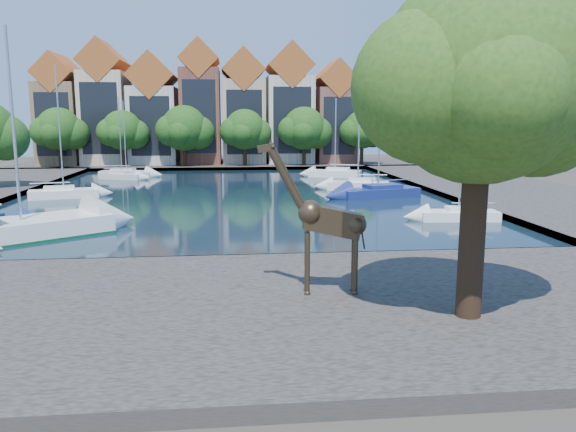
% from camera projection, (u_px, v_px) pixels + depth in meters
% --- Properties ---
extents(ground, '(160.00, 160.00, 0.00)m').
position_uv_depth(ground, '(231.00, 265.00, 26.07)').
color(ground, '#38332B').
rests_on(ground, ground).
extents(water_basin, '(38.00, 50.00, 0.08)m').
position_uv_depth(water_basin, '(231.00, 195.00, 49.59)').
color(water_basin, black).
rests_on(water_basin, ground).
extents(near_quay, '(50.00, 14.00, 0.50)m').
position_uv_depth(near_quay, '(232.00, 310.00, 19.17)').
color(near_quay, '#494440').
rests_on(near_quay, ground).
extents(far_quay, '(60.00, 16.00, 0.50)m').
position_uv_depth(far_quay, '(230.00, 164.00, 80.92)').
color(far_quay, '#494440').
rests_on(far_quay, ground).
extents(right_quay, '(14.00, 52.00, 0.50)m').
position_uv_depth(right_quay, '(501.00, 189.00, 52.06)').
color(right_quay, '#494440').
rests_on(right_quay, ground).
extents(plane_tree, '(8.32, 6.40, 10.62)m').
position_uv_depth(plane_tree, '(485.00, 86.00, 16.70)').
color(plane_tree, '#332114').
rests_on(plane_tree, near_quay).
extents(townhouse_west_end, '(5.44, 9.18, 14.93)m').
position_uv_depth(townhouse_west_end, '(62.00, 114.00, 77.39)').
color(townhouse_west_end, '#806446').
rests_on(townhouse_west_end, far_quay).
extents(townhouse_west_mid, '(5.94, 9.18, 16.79)m').
position_uv_depth(townhouse_west_mid, '(106.00, 108.00, 77.84)').
color(townhouse_west_mid, beige).
rests_on(townhouse_west_mid, far_quay).
extents(townhouse_west_inner, '(6.43, 9.18, 15.15)m').
position_uv_depth(townhouse_west_inner, '(154.00, 114.00, 78.64)').
color(townhouse_west_inner, beige).
rests_on(townhouse_west_inner, far_quay).
extents(townhouse_center, '(5.44, 9.18, 16.93)m').
position_uv_depth(townhouse_center, '(201.00, 107.00, 79.12)').
color(townhouse_center, brown).
rests_on(townhouse_center, far_quay).
extents(townhouse_east_inner, '(5.94, 9.18, 15.79)m').
position_uv_depth(townhouse_east_inner, '(243.00, 112.00, 79.83)').
color(townhouse_east_inner, tan).
rests_on(townhouse_east_inner, far_quay).
extents(townhouse_east_mid, '(6.43, 9.18, 16.65)m').
position_uv_depth(townhouse_east_mid, '(289.00, 109.00, 80.42)').
color(townhouse_east_mid, beige).
rests_on(townhouse_east_mid, far_quay).
extents(townhouse_east_end, '(5.44, 9.18, 14.43)m').
position_uv_depth(townhouse_east_end, '(333.00, 116.00, 81.24)').
color(townhouse_east_end, brown).
rests_on(townhouse_east_end, far_quay).
extents(far_tree_far_west, '(7.28, 5.60, 7.68)m').
position_uv_depth(far_tree_far_west, '(60.00, 131.00, 72.48)').
color(far_tree_far_west, '#332114').
rests_on(far_tree_far_west, far_quay).
extents(far_tree_west, '(6.76, 5.20, 7.36)m').
position_uv_depth(far_tree_west, '(123.00, 131.00, 73.30)').
color(far_tree_west, '#332114').
rests_on(far_tree_west, far_quay).
extents(far_tree_mid_west, '(7.80, 6.00, 8.00)m').
position_uv_depth(far_tree_mid_west, '(185.00, 130.00, 74.07)').
color(far_tree_mid_west, '#332114').
rests_on(far_tree_mid_west, far_quay).
extents(far_tree_mid_east, '(7.02, 5.40, 7.52)m').
position_uv_depth(far_tree_mid_east, '(245.00, 131.00, 74.90)').
color(far_tree_mid_east, '#332114').
rests_on(far_tree_mid_east, far_quay).
extents(far_tree_east, '(7.54, 5.80, 7.84)m').
position_uv_depth(far_tree_east, '(305.00, 130.00, 75.69)').
color(far_tree_east, '#332114').
rests_on(far_tree_east, far_quay).
extents(far_tree_far_east, '(6.76, 5.20, 7.36)m').
position_uv_depth(far_tree_far_east, '(363.00, 131.00, 76.52)').
color(far_tree_far_east, '#332114').
rests_on(far_tree_far_east, far_quay).
extents(giraffe_statue, '(3.77, 0.76, 5.38)m').
position_uv_depth(giraffe_statue, '(325.00, 221.00, 19.85)').
color(giraffe_statue, '#3B2D1D').
rests_on(giraffe_statue, near_quay).
extents(sailboat_left_c, '(5.88, 3.38, 11.01)m').
position_uv_depth(sailboat_left_c, '(64.00, 191.00, 47.59)').
color(sailboat_left_c, white).
rests_on(sailboat_left_c, water_basin).
extents(sailboat_left_d, '(5.06, 3.27, 9.05)m').
position_uv_depth(sailboat_left_d, '(122.00, 175.00, 62.35)').
color(sailboat_left_d, silver).
rests_on(sailboat_left_d, water_basin).
extents(sailboat_left_e, '(6.18, 2.98, 8.67)m').
position_uv_depth(sailboat_left_e, '(126.00, 172.00, 64.96)').
color(sailboat_left_e, silver).
rests_on(sailboat_left_e, water_basin).
extents(sailboat_right_a, '(5.25, 2.24, 9.12)m').
position_uv_depth(sailboat_right_a, '(459.00, 213.00, 37.08)').
color(sailboat_right_a, white).
rests_on(sailboat_right_a, water_basin).
extents(sailboat_right_b, '(7.51, 4.40, 10.95)m').
position_uv_depth(sailboat_right_b, '(378.00, 190.00, 48.17)').
color(sailboat_right_b, navy).
rests_on(sailboat_right_b, water_basin).
extents(sailboat_right_c, '(6.09, 3.19, 9.99)m').
position_uv_depth(sailboat_right_c, '(358.00, 183.00, 53.06)').
color(sailboat_right_c, white).
rests_on(sailboat_right_c, water_basin).
extents(sailboat_right_d, '(6.23, 3.91, 8.92)m').
position_uv_depth(sailboat_right_d, '(335.00, 172.00, 64.59)').
color(sailboat_right_d, white).
rests_on(sailboat_right_d, water_basin).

